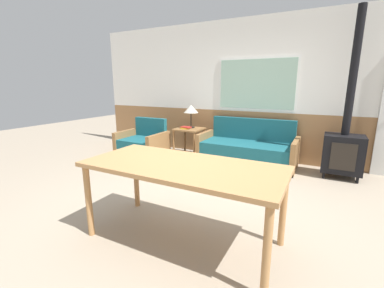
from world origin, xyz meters
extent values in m
plane|color=gray|center=(0.00, 0.00, 0.00)|extent=(16.00, 16.00, 0.00)
cube|color=#996B42|center=(0.00, 2.63, 0.47)|extent=(7.20, 0.06, 0.95)
cube|color=white|center=(0.00, 2.63, 1.82)|extent=(7.20, 0.06, 1.75)
cube|color=white|center=(0.08, 2.59, 1.47)|extent=(1.52, 0.01, 1.00)
cube|color=#99BCA8|center=(0.08, 2.58, 1.47)|extent=(1.44, 0.02, 0.92)
cube|color=olive|center=(0.08, 2.14, 0.03)|extent=(1.77, 0.79, 0.06)
cube|color=#195660|center=(0.08, 2.12, 0.23)|extent=(1.61, 0.71, 0.35)
cube|color=#195660|center=(0.08, 2.49, 0.62)|extent=(1.61, 0.10, 0.42)
cube|color=olive|center=(-0.76, 2.14, 0.27)|extent=(0.08, 0.79, 0.55)
cube|color=olive|center=(0.93, 2.14, 0.27)|extent=(0.08, 0.79, 0.55)
cube|color=olive|center=(-1.93, 1.59, 0.03)|extent=(0.90, 0.73, 0.06)
cube|color=#195660|center=(-1.93, 1.57, 0.23)|extent=(0.74, 0.65, 0.33)
cube|color=#195660|center=(-1.93, 1.90, 0.59)|extent=(0.74, 0.10, 0.39)
cube|color=olive|center=(-2.34, 1.59, 0.27)|extent=(0.08, 0.73, 0.53)
cube|color=olive|center=(-1.52, 1.59, 0.27)|extent=(0.08, 0.73, 0.53)
cube|color=olive|center=(-1.15, 2.16, 0.57)|extent=(0.53, 0.53, 0.03)
cylinder|color=olive|center=(-1.38, 1.92, 0.28)|extent=(0.04, 0.04, 0.55)
cylinder|color=olive|center=(-0.91, 1.92, 0.28)|extent=(0.04, 0.04, 0.55)
cylinder|color=olive|center=(-1.38, 2.40, 0.28)|extent=(0.04, 0.04, 0.55)
cylinder|color=olive|center=(-0.91, 2.40, 0.28)|extent=(0.04, 0.04, 0.55)
cylinder|color=black|center=(-1.16, 2.25, 0.59)|extent=(0.16, 0.16, 0.02)
cylinder|color=black|center=(-1.16, 2.25, 0.75)|extent=(0.02, 0.02, 0.29)
cone|color=beige|center=(-1.16, 2.25, 0.98)|extent=(0.30, 0.30, 0.16)
cube|color=gold|center=(-1.19, 2.07, 0.59)|extent=(0.17, 0.17, 0.02)
cube|color=#B22823|center=(-1.18, 2.08, 0.62)|extent=(0.22, 0.17, 0.02)
cube|color=#B27F4C|center=(0.23, -0.52, 0.75)|extent=(1.83, 0.83, 0.04)
cylinder|color=#B27F4C|center=(-0.63, -0.88, 0.36)|extent=(0.06, 0.06, 0.73)
cylinder|color=#B27F4C|center=(1.08, -0.88, 0.36)|extent=(0.06, 0.06, 0.73)
cylinder|color=#B27F4C|center=(-0.63, -0.17, 0.36)|extent=(0.06, 0.06, 0.73)
cylinder|color=#B27F4C|center=(1.08, -0.17, 0.36)|extent=(0.06, 0.06, 0.73)
cylinder|color=black|center=(1.40, 1.97, 0.05)|extent=(0.04, 0.04, 0.10)
cylinder|color=black|center=(1.86, 1.97, 0.05)|extent=(0.04, 0.04, 0.10)
cylinder|color=black|center=(1.40, 2.32, 0.05)|extent=(0.04, 0.04, 0.10)
cylinder|color=black|center=(1.86, 2.32, 0.05)|extent=(0.04, 0.04, 0.10)
cube|color=black|center=(1.63, 2.14, 0.40)|extent=(0.58, 0.44, 0.60)
cube|color=black|center=(1.63, 1.92, 0.40)|extent=(0.35, 0.01, 0.42)
cylinder|color=black|center=(1.63, 2.19, 1.64)|extent=(0.12, 0.12, 1.89)
camera|label=1|loc=(1.34, -2.45, 1.47)|focal=24.00mm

